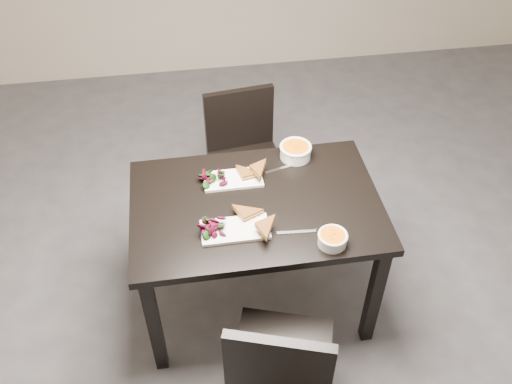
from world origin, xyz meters
TOP-DOWN VIEW (x-y plane):
  - ground at (0.00, 0.00)m, footprint 5.00×5.00m
  - table at (-0.48, -0.06)m, footprint 1.20×0.80m
  - chair_near at (-0.49, -0.77)m, footprint 0.53×0.53m
  - chair_far at (-0.44, 0.67)m, footprint 0.47×0.47m
  - plate_near at (-0.61, -0.22)m, footprint 0.31×0.16m
  - sandwich_near at (-0.54, -0.21)m, footprint 0.19×0.17m
  - salad_near at (-0.71, -0.22)m, footprint 0.10×0.09m
  - soup_bowl_near at (-0.19, -0.37)m, footprint 0.13×0.13m
  - cutlery_near at (-0.33, -0.27)m, footprint 0.18×0.03m
  - plate_far at (-0.57, 0.12)m, footprint 0.29×0.15m
  - sandwich_far at (-0.51, 0.10)m, footprint 0.17×0.14m
  - salad_far at (-0.67, 0.12)m, footprint 0.09×0.08m
  - soup_bowl_far at (-0.23, 0.25)m, footprint 0.17×0.17m
  - cutlery_far at (-0.32, 0.17)m, footprint 0.18×0.06m

SIDE VIEW (x-z plane):
  - ground at x=0.00m, z-range 0.00..0.00m
  - chair_near at x=-0.49m, z-range 0.06..0.91m
  - chair_far at x=-0.44m, z-range 0.06..0.91m
  - table at x=-0.48m, z-range 0.28..1.03m
  - cutlery_near at x=-0.33m, z-range 0.75..0.75m
  - cutlery_far at x=-0.32m, z-range 0.75..0.75m
  - plate_far at x=-0.57m, z-range 0.75..0.76m
  - plate_near at x=-0.61m, z-range 0.75..0.77m
  - soup_bowl_near at x=-0.19m, z-range 0.75..0.81m
  - salad_far at x=-0.67m, z-range 0.76..0.80m
  - salad_near at x=-0.71m, z-range 0.77..0.81m
  - sandwich_far at x=-0.51m, z-range 0.76..0.81m
  - sandwich_near at x=-0.54m, z-range 0.77..0.82m
  - soup_bowl_far at x=-0.23m, z-range 0.75..0.83m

